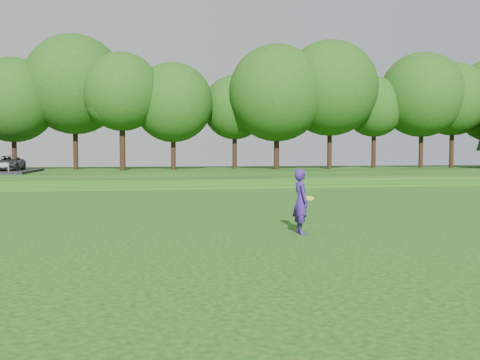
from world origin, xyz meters
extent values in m
plane|color=#0C3E0E|center=(0.00, 0.00, 0.00)|extent=(140.00, 140.00, 0.00)
cube|color=#0C3E0E|center=(0.00, 34.00, 0.30)|extent=(130.00, 30.00, 0.60)
cube|color=gray|center=(0.00, 20.00, 0.02)|extent=(130.00, 1.60, 0.04)
imported|color=#3E3F44|center=(-14.00, 33.00, 1.38)|extent=(1.99, 4.32, 1.20)
imported|color=navy|center=(1.18, 1.05, 0.90)|extent=(0.45, 0.67, 1.81)
cylinder|color=yellow|center=(1.38, 0.89, 1.00)|extent=(0.27, 0.26, 0.10)
camera|label=1|loc=(-3.10, -13.19, 2.27)|focal=40.00mm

